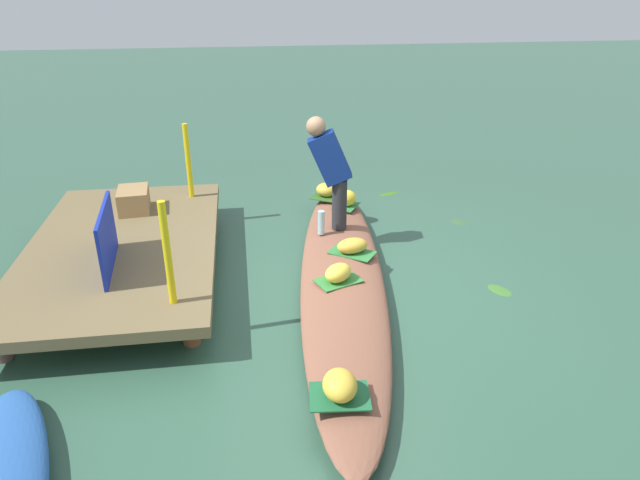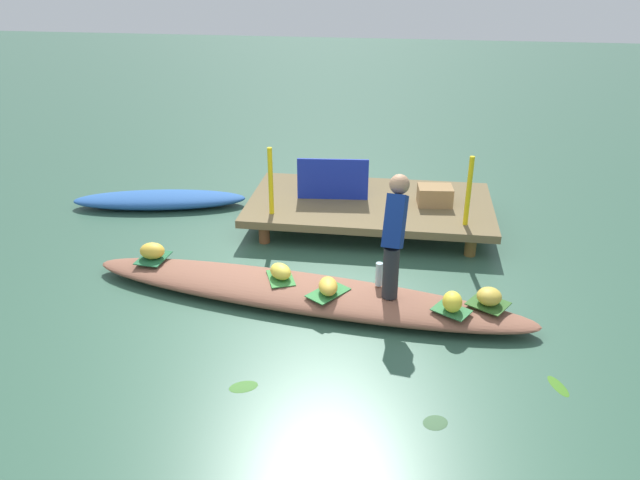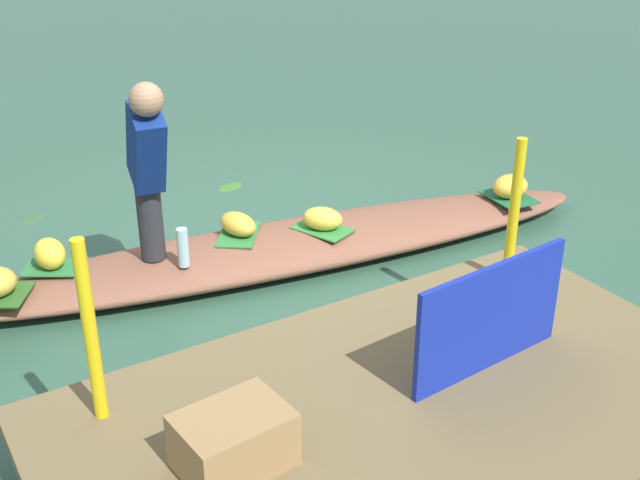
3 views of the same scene
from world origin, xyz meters
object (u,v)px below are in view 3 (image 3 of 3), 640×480
banana_bunch_3 (510,186)px  vendor_person (147,162)px  banana_bunch_4 (323,219)px  produce_crate (234,440)px  banana_bunch_0 (50,254)px  market_banner (491,317)px  vendor_boat (286,247)px  water_bottle (183,247)px  banana_bunch_2 (238,224)px

banana_bunch_3 → vendor_person: size_ratio=0.23×
banana_bunch_4 → produce_crate: bearing=50.5°
banana_bunch_0 → market_banner: bearing=121.4°
vendor_person → banana_bunch_0: bearing=-25.7°
vendor_person → produce_crate: (0.47, 2.11, -0.43)m
produce_crate → market_banner: bearing=179.7°
banana_bunch_4 → vendor_boat: bearing=-18.1°
vendor_boat → banana_bunch_3: 1.82m
banana_bunch_4 → water_bottle: size_ratio=1.09×
banana_bunch_0 → produce_crate: size_ratio=0.56×
banana_bunch_0 → banana_bunch_3: banana_bunch_0 is taller
banana_bunch_2 → vendor_person: size_ratio=0.26×
banana_bunch_3 → water_bottle: water_bottle is taller
produce_crate → banana_bunch_0: bearing=-86.9°
banana_bunch_4 → produce_crate: (1.65, 2.00, 0.18)m
market_banner → produce_crate: market_banner is taller
banana_bunch_4 → vendor_person: 1.33m
banana_bunch_4 → water_bottle: bearing=0.2°
banana_bunch_2 → vendor_person: (0.64, 0.12, 0.61)m
banana_bunch_2 → banana_bunch_4: (-0.54, 0.23, 0.00)m
vendor_boat → produce_crate: 2.53m
vendor_person → market_banner: vendor_person is taller
banana_bunch_2 → market_banner: size_ratio=0.33×
vendor_boat → water_bottle: (0.79, 0.09, 0.24)m
vendor_boat → water_bottle: water_bottle is taller
banana_bunch_4 → vendor_person: bearing=-5.5°
vendor_boat → market_banner: 2.15m
banana_bunch_0 → banana_bunch_2: bearing=172.3°
banana_bunch_4 → vendor_person: (1.18, -0.11, 0.61)m
banana_bunch_0 → produce_crate: bearing=93.1°
vendor_boat → vendor_person: size_ratio=3.97×
market_banner → banana_bunch_3: bearing=-141.1°
vendor_boat → water_bottle: size_ratio=18.74×
water_bottle → banana_bunch_3: bearing=174.5°
banana_bunch_3 → banana_bunch_0: bearing=-11.2°
banana_bunch_0 → banana_bunch_2: 1.25m
banana_bunch_0 → vendor_person: 0.89m
banana_bunch_2 → banana_bunch_3: (-2.07, 0.49, 0.01)m
banana_bunch_3 → produce_crate: (3.17, 1.74, 0.17)m
vendor_person → market_banner: 2.31m
vendor_person → water_bottle: (-0.14, 0.12, -0.56)m
vendor_person → produce_crate: vendor_person is taller
banana_bunch_4 → market_banner: market_banner is taller
banana_bunch_3 → water_bottle: bearing=-5.5°
vendor_person → vendor_boat: bearing=178.0°
produce_crate → vendor_person: bearing=-102.5°
banana_bunch_2 → produce_crate: size_ratio=0.71×
banana_bunch_0 → water_bottle: (-0.73, 0.41, 0.03)m
banana_bunch_4 → market_banner: (0.31, 2.00, 0.33)m
water_bottle → vendor_boat: bearing=-173.8°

